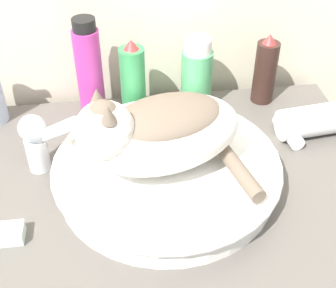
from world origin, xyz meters
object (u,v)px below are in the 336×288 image
at_px(cat, 159,130).
at_px(hair_dryer, 309,122).
at_px(hairspray_can_black, 265,71).
at_px(soap_bar, 4,234).
at_px(spray_bottle_trigger, 133,79).
at_px(shampoo_bottle_tall, 89,70).
at_px(mouthwash_bottle, 197,75).
at_px(faucet, 38,139).

bearing_deg(cat, hair_dryer, -178.07).
bearing_deg(hairspray_can_black, cat, -136.69).
bearing_deg(cat, soap_bar, 2.90).
xyz_separation_m(spray_bottle_trigger, hair_dryer, (0.37, -0.15, -0.05)).
bearing_deg(shampoo_bottle_tall, cat, -64.69).
bearing_deg(soap_bar, cat, 19.79).
distance_m(cat, mouthwash_bottle, 0.29).
bearing_deg(spray_bottle_trigger, cat, -83.55).
bearing_deg(hair_dryer, shampoo_bottle_tall, 155.80).
bearing_deg(faucet, spray_bottle_trigger, 60.20).
relative_size(hair_dryer, soap_bar, 2.43).
height_order(hairspray_can_black, hair_dryer, hairspray_can_black).
bearing_deg(soap_bar, spray_bottle_trigger, 55.57).
xyz_separation_m(faucet, hairspray_can_black, (0.51, 0.19, 0.01)).
bearing_deg(shampoo_bottle_tall, soap_bar, -113.02).
height_order(faucet, soap_bar, faucet).
bearing_deg(mouthwash_bottle, spray_bottle_trigger, 180.00).
height_order(faucet, shampoo_bottle_tall, shampoo_bottle_tall).
relative_size(spray_bottle_trigger, hair_dryer, 1.08).
height_order(spray_bottle_trigger, hair_dryer, spray_bottle_trigger).
xyz_separation_m(shampoo_bottle_tall, hair_dryer, (0.47, -0.15, -0.08)).
relative_size(cat, shampoo_bottle_tall, 1.38).
relative_size(hairspray_can_black, hair_dryer, 1.04).
height_order(cat, soap_bar, cat).
distance_m(cat, soap_bar, 0.32).
distance_m(spray_bottle_trigger, hair_dryer, 0.40).
xyz_separation_m(spray_bottle_trigger, shampoo_bottle_tall, (-0.10, 0.00, 0.03)).
distance_m(cat, hairspray_can_black, 0.39).
distance_m(faucet, spray_bottle_trigger, 0.27).
distance_m(hairspray_can_black, hair_dryer, 0.17).
distance_m(faucet, hair_dryer, 0.57).
distance_m(faucet, soap_bar, 0.20).
height_order(cat, hairspray_can_black, cat).
bearing_deg(spray_bottle_trigger, soap_bar, -124.43).
height_order(shampoo_bottle_tall, soap_bar, shampoo_bottle_tall).
relative_size(shampoo_bottle_tall, soap_bar, 3.42).
xyz_separation_m(faucet, soap_bar, (-0.05, -0.18, -0.06)).
bearing_deg(soap_bar, mouthwash_bottle, 42.56).
distance_m(spray_bottle_trigger, hairspray_can_black, 0.31).
bearing_deg(shampoo_bottle_tall, hairspray_can_black, 0.00).
bearing_deg(faucet, mouthwash_bottle, 45.18).
bearing_deg(mouthwash_bottle, hair_dryer, -33.52).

